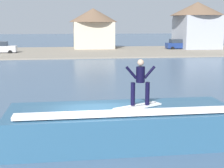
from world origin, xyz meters
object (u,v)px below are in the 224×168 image
car_far_shore (179,44)px  house_gabled_white (197,23)px  surfer (140,80)px  house_small_cottage (93,26)px  wave_crest (122,125)px  surfboard (138,107)px  car_near_shore (1,48)px

car_far_shore → house_gabled_white: bearing=20.9°
surfer → house_gabled_white: 48.06m
surfer → house_gabled_white: size_ratio=0.18×
car_far_shore → house_small_cottage: (-14.40, 3.57, 3.09)m
wave_crest → surfer: surfer is taller
house_gabled_white → house_small_cottage: (-18.11, 2.15, -0.62)m
wave_crest → house_gabled_white: bearing=64.5°
surfer → house_small_cottage: house_small_cottage is taller
surfboard → surfer: bearing=38.8°
surfboard → surfer: (0.09, 0.08, 0.98)m
car_near_shore → car_far_shore: (28.86, 3.72, 0.00)m
surfboard → surfer: size_ratio=1.13×
wave_crest → house_small_cottage: size_ratio=1.01×
surfboard → house_gabled_white: house_gabled_white is taller
car_far_shore → car_near_shore: bearing=-172.7°
surfboard → car_far_shore: bearing=68.8°
house_small_cottage → wave_crest: bearing=-93.2°
surfer → house_gabled_white: bearing=65.4°
surfboard → house_gabled_white: size_ratio=0.20×
car_far_shore → surfer: bearing=-111.1°
car_near_shore → house_gabled_white: 33.18m
house_gabled_white → car_near_shore: bearing=-171.0°
wave_crest → house_gabled_white: 48.07m
wave_crest → car_near_shore: 39.93m
surfer → car_far_shore: surfer is taller
car_far_shore → house_gabled_white: 5.43m
house_small_cottage → car_near_shore: bearing=-153.2°
house_small_cottage → car_far_shore: bearing=-13.9°
car_near_shore → house_small_cottage: (14.45, 7.29, 3.09)m
car_near_shore → house_small_cottage: house_small_cottage is taller
wave_crest → surfer: bearing=-33.1°
surfer → wave_crest: bearing=146.9°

